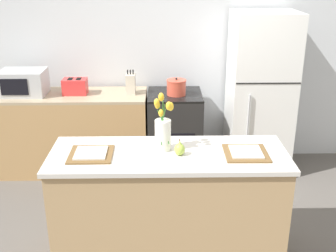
{
  "coord_description": "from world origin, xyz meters",
  "views": [
    {
      "loc": [
        -0.06,
        -2.88,
        2.27
      ],
      "look_at": [
        0.0,
        0.25,
        1.05
      ],
      "focal_mm": 45.0,
      "sensor_mm": 36.0,
      "label": 1
    }
  ],
  "objects_px": {
    "pear_figurine": "(180,149)",
    "plate_setting_right": "(246,153)",
    "toaster": "(75,86)",
    "microwave": "(23,83)",
    "stove_range": "(175,132)",
    "cooking_pot": "(176,87)",
    "plate_setting_left": "(91,154)",
    "knife_block": "(131,84)",
    "refrigerator": "(260,94)",
    "flower_vase": "(163,130)"
  },
  "relations": [
    {
      "from": "refrigerator",
      "to": "toaster",
      "type": "relative_size",
      "value": 6.44
    },
    {
      "from": "plate_setting_right",
      "to": "knife_block",
      "type": "height_order",
      "value": "knife_block"
    },
    {
      "from": "stove_range",
      "to": "microwave",
      "type": "relative_size",
      "value": 1.91
    },
    {
      "from": "pear_figurine",
      "to": "toaster",
      "type": "relative_size",
      "value": 0.46
    },
    {
      "from": "flower_vase",
      "to": "knife_block",
      "type": "xyz_separation_m",
      "value": [
        -0.35,
        1.55,
        -0.07
      ]
    },
    {
      "from": "plate_setting_left",
      "to": "toaster",
      "type": "relative_size",
      "value": 1.16
    },
    {
      "from": "plate_setting_left",
      "to": "knife_block",
      "type": "relative_size",
      "value": 1.21
    },
    {
      "from": "flower_vase",
      "to": "plate_setting_right",
      "type": "height_order",
      "value": "flower_vase"
    },
    {
      "from": "plate_setting_right",
      "to": "microwave",
      "type": "height_order",
      "value": "microwave"
    },
    {
      "from": "refrigerator",
      "to": "plate_setting_left",
      "type": "distance_m",
      "value": 2.3
    },
    {
      "from": "toaster",
      "to": "microwave",
      "type": "bearing_deg",
      "value": -179.24
    },
    {
      "from": "knife_block",
      "to": "flower_vase",
      "type": "bearing_deg",
      "value": -77.41
    },
    {
      "from": "pear_figurine",
      "to": "plate_setting_right",
      "type": "bearing_deg",
      "value": 1.27
    },
    {
      "from": "flower_vase",
      "to": "cooking_pot",
      "type": "height_order",
      "value": "flower_vase"
    },
    {
      "from": "refrigerator",
      "to": "flower_vase",
      "type": "height_order",
      "value": "refrigerator"
    },
    {
      "from": "toaster",
      "to": "microwave",
      "type": "distance_m",
      "value": 0.56
    },
    {
      "from": "refrigerator",
      "to": "microwave",
      "type": "distance_m",
      "value": 2.61
    },
    {
      "from": "plate_setting_left",
      "to": "toaster",
      "type": "xyz_separation_m",
      "value": [
        -0.42,
        1.64,
        0.06
      ]
    },
    {
      "from": "cooking_pot",
      "to": "knife_block",
      "type": "xyz_separation_m",
      "value": [
        -0.5,
        0.05,
        0.03
      ]
    },
    {
      "from": "plate_setting_left",
      "to": "toaster",
      "type": "height_order",
      "value": "toaster"
    },
    {
      "from": "cooking_pot",
      "to": "knife_block",
      "type": "bearing_deg",
      "value": 174.57
    },
    {
      "from": "knife_block",
      "to": "cooking_pot",
      "type": "bearing_deg",
      "value": -5.43
    },
    {
      "from": "refrigerator",
      "to": "stove_range",
      "type": "bearing_deg",
      "value": -179.96
    },
    {
      "from": "pear_figurine",
      "to": "plate_setting_left",
      "type": "bearing_deg",
      "value": 179.04
    },
    {
      "from": "refrigerator",
      "to": "cooking_pot",
      "type": "bearing_deg",
      "value": -177.34
    },
    {
      "from": "stove_range",
      "to": "refrigerator",
      "type": "relative_size",
      "value": 0.51
    },
    {
      "from": "plate_setting_left",
      "to": "knife_block",
      "type": "height_order",
      "value": "knife_block"
    },
    {
      "from": "plate_setting_left",
      "to": "flower_vase",
      "type": "bearing_deg",
      "value": 9.25
    },
    {
      "from": "refrigerator",
      "to": "microwave",
      "type": "xyz_separation_m",
      "value": [
        -2.61,
        -0.0,
        0.15
      ]
    },
    {
      "from": "refrigerator",
      "to": "plate_setting_right",
      "type": "distance_m",
      "value": 1.7
    },
    {
      "from": "toaster",
      "to": "knife_block",
      "type": "bearing_deg",
      "value": -0.16
    },
    {
      "from": "stove_range",
      "to": "refrigerator",
      "type": "distance_m",
      "value": 1.05
    },
    {
      "from": "flower_vase",
      "to": "plate_setting_left",
      "type": "bearing_deg",
      "value": -170.75
    },
    {
      "from": "pear_figurine",
      "to": "cooking_pot",
      "type": "xyz_separation_m",
      "value": [
        0.03,
        1.6,
        0.02
      ]
    },
    {
      "from": "toaster",
      "to": "knife_block",
      "type": "xyz_separation_m",
      "value": [
        0.61,
        -0.0,
        0.03
      ]
    },
    {
      "from": "stove_range",
      "to": "plate_setting_left",
      "type": "bearing_deg",
      "value": -112.64
    },
    {
      "from": "stove_range",
      "to": "cooking_pot",
      "type": "relative_size",
      "value": 4.25
    },
    {
      "from": "plate_setting_right",
      "to": "pear_figurine",
      "type": "bearing_deg",
      "value": -178.73
    },
    {
      "from": "refrigerator",
      "to": "flower_vase",
      "type": "distance_m",
      "value": 1.9
    },
    {
      "from": "plate_setting_left",
      "to": "refrigerator",
      "type": "bearing_deg",
      "value": 45.0
    },
    {
      "from": "refrigerator",
      "to": "plate_setting_left",
      "type": "xyz_separation_m",
      "value": [
        -1.63,
        -1.63,
        0.04
      ]
    },
    {
      "from": "plate_setting_right",
      "to": "cooking_pot",
      "type": "relative_size",
      "value": 1.51
    },
    {
      "from": "flower_vase",
      "to": "knife_block",
      "type": "bearing_deg",
      "value": 102.59
    },
    {
      "from": "plate_setting_left",
      "to": "microwave",
      "type": "height_order",
      "value": "microwave"
    },
    {
      "from": "refrigerator",
      "to": "cooking_pot",
      "type": "relative_size",
      "value": 8.37
    },
    {
      "from": "plate_setting_left",
      "to": "knife_block",
      "type": "bearing_deg",
      "value": 83.26
    },
    {
      "from": "refrigerator",
      "to": "cooking_pot",
      "type": "xyz_separation_m",
      "value": [
        -0.93,
        -0.04,
        0.1
      ]
    },
    {
      "from": "pear_figurine",
      "to": "knife_block",
      "type": "distance_m",
      "value": 1.71
    },
    {
      "from": "refrigerator",
      "to": "cooking_pot",
      "type": "distance_m",
      "value": 0.94
    },
    {
      "from": "flower_vase",
      "to": "cooking_pot",
      "type": "distance_m",
      "value": 1.51
    }
  ]
}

